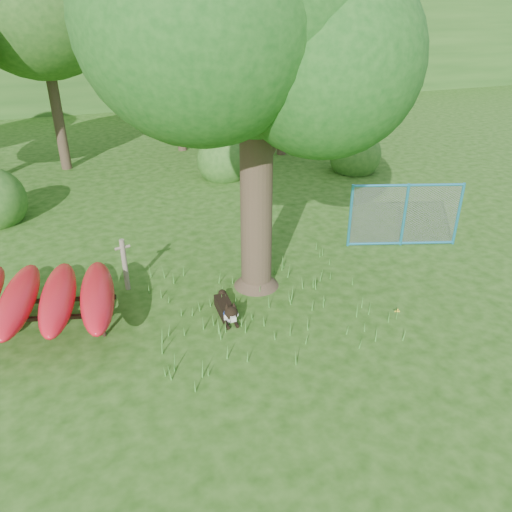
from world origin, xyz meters
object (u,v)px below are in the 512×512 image
object	(u,v)px
kayak_rack	(38,298)
fence_section	(405,215)
oak_tree	(253,7)
husky_dog	(227,310)

from	to	relation	value
kayak_rack	fence_section	xyz separation A→B (m)	(8.23, 0.72, 0.11)
oak_tree	fence_section	distance (m)	6.10
kayak_rack	husky_dog	world-z (taller)	kayak_rack
kayak_rack	oak_tree	bearing A→B (deg)	17.31
oak_tree	fence_section	xyz separation A→B (m)	(4.09, 0.55, -4.49)
kayak_rack	husky_dog	bearing A→B (deg)	1.15
oak_tree	fence_section	size ratio (longest dim) A/B	3.01
oak_tree	kayak_rack	size ratio (longest dim) A/B	2.52
oak_tree	husky_dog	distance (m)	5.27
kayak_rack	husky_dog	xyz separation A→B (m)	(3.24, -0.80, -0.50)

